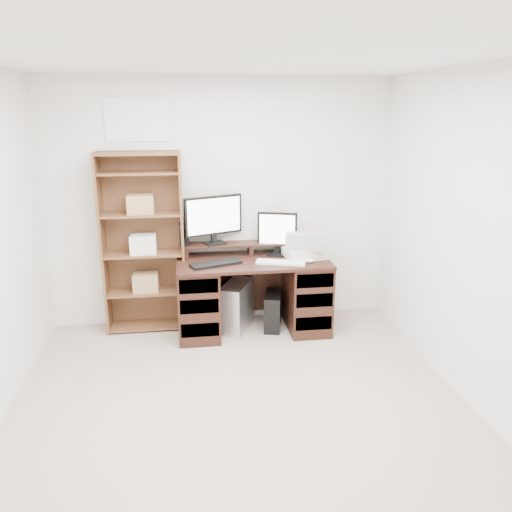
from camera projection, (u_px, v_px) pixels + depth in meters
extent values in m
cube|color=#AF9C8C|center=(244.00, 430.00, 3.55)|extent=(3.50, 4.00, 0.02)
cube|color=white|center=(241.00, 50.00, 2.83)|extent=(3.50, 4.00, 0.02)
cube|color=white|center=(221.00, 204.00, 5.10)|extent=(3.50, 0.02, 2.50)
cube|color=white|center=(331.00, 489.00, 1.29)|extent=(3.50, 0.02, 2.50)
cube|color=white|center=(497.00, 251.00, 3.43)|extent=(0.02, 4.00, 2.50)
cube|color=white|center=(137.00, 120.00, 4.74)|extent=(0.60, 0.01, 0.40)
cube|color=black|center=(253.00, 261.00, 4.93)|extent=(1.50, 0.70, 0.03)
cube|color=black|center=(199.00, 300.00, 4.96)|extent=(0.40, 0.66, 0.72)
cube|color=black|center=(306.00, 294.00, 5.11)|extent=(0.40, 0.66, 0.72)
cube|color=black|center=(249.00, 282.00, 5.34)|extent=(1.48, 0.02, 0.65)
cube|color=black|center=(200.00, 330.00, 4.70)|extent=(0.36, 0.01, 0.14)
cube|color=black|center=(199.00, 306.00, 4.63)|extent=(0.36, 0.01, 0.14)
cube|color=black|center=(199.00, 286.00, 4.58)|extent=(0.36, 0.01, 0.14)
cube|color=black|center=(314.00, 323.00, 4.85)|extent=(0.36, 0.01, 0.14)
cube|color=black|center=(315.00, 300.00, 4.78)|extent=(0.36, 0.01, 0.14)
cube|color=black|center=(315.00, 281.00, 4.72)|extent=(0.36, 0.01, 0.14)
cube|color=black|center=(187.00, 252.00, 5.03)|extent=(0.04, 0.20, 0.10)
cube|color=black|center=(250.00, 249.00, 5.12)|extent=(0.04, 0.20, 0.10)
cube|color=black|center=(312.00, 247.00, 5.20)|extent=(0.04, 0.20, 0.10)
cube|color=black|center=(250.00, 243.00, 5.10)|extent=(1.40, 0.22, 0.02)
cube|color=black|center=(215.00, 243.00, 5.04)|extent=(0.24, 0.22, 0.02)
cube|color=black|center=(214.00, 236.00, 5.04)|extent=(0.06, 0.05, 0.11)
cube|color=black|center=(213.00, 215.00, 4.98)|extent=(0.58, 0.27, 0.39)
cube|color=white|center=(214.00, 216.00, 4.96)|extent=(0.53, 0.21, 0.35)
cube|color=black|center=(277.00, 254.00, 5.09)|extent=(0.23, 0.20, 0.02)
cube|color=black|center=(277.00, 248.00, 5.09)|extent=(0.06, 0.05, 0.11)
cube|color=black|center=(277.00, 229.00, 5.03)|extent=(0.39, 0.16, 0.35)
cube|color=white|center=(277.00, 230.00, 5.01)|extent=(0.34, 0.11, 0.31)
cube|color=black|center=(184.00, 235.00, 4.96)|extent=(0.10, 0.10, 0.22)
cube|color=black|center=(216.00, 264.00, 4.76)|extent=(0.51, 0.31, 0.03)
cube|color=white|center=(281.00, 262.00, 4.80)|extent=(0.49, 0.27, 0.02)
ellipsoid|color=silver|center=(310.00, 261.00, 4.84)|extent=(0.10, 0.08, 0.04)
cube|color=beige|center=(305.00, 253.00, 4.99)|extent=(0.43, 0.35, 0.10)
cube|color=#999EA3|center=(305.00, 240.00, 4.96)|extent=(0.43, 0.35, 0.16)
cube|color=#ACAEB3|center=(237.00, 306.00, 5.10)|extent=(0.40, 0.54, 0.49)
cube|color=black|center=(273.00, 311.00, 5.14)|extent=(0.24, 0.40, 0.37)
cube|color=#19FF33|center=(272.00, 310.00, 4.94)|extent=(0.01, 0.01, 0.01)
cube|color=brown|center=(103.00, 245.00, 4.87)|extent=(0.02, 0.30, 1.80)
cube|color=brown|center=(183.00, 243.00, 4.98)|extent=(0.03, 0.30, 1.80)
cube|color=brown|center=(144.00, 240.00, 5.06)|extent=(0.80, 0.01, 1.80)
cube|color=brown|center=(149.00, 325.00, 5.17)|extent=(0.75, 0.28, 0.02)
cube|color=brown|center=(147.00, 291.00, 5.07)|extent=(0.75, 0.28, 0.02)
cube|color=brown|center=(144.00, 254.00, 4.95)|extent=(0.75, 0.28, 0.02)
cube|color=brown|center=(141.00, 214.00, 4.84)|extent=(0.75, 0.28, 0.02)
cube|color=brown|center=(139.00, 173.00, 4.73)|extent=(0.75, 0.28, 0.02)
cube|color=brown|center=(137.00, 154.00, 4.67)|extent=(0.75, 0.28, 0.02)
cube|color=#A07F54|center=(146.00, 282.00, 5.04)|extent=(0.25, 0.20, 0.18)
cube|color=white|center=(143.00, 244.00, 4.93)|extent=(0.25, 0.20, 0.18)
cube|color=#A07F54|center=(141.00, 204.00, 4.81)|extent=(0.25, 0.20, 0.18)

